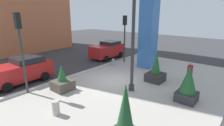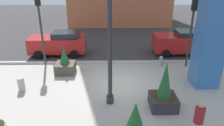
{
  "view_description": "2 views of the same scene",
  "coord_description": "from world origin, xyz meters",
  "px_view_note": "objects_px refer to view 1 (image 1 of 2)",
  "views": [
    {
      "loc": [
        -9.48,
        -7.64,
        4.85
      ],
      "look_at": [
        -0.15,
        0.15,
        1.4
      ],
      "focal_mm": 28.19,
      "sensor_mm": 36.0,
      "label": 1
    },
    {
      "loc": [
        -0.63,
        -10.69,
        5.82
      ],
      "look_at": [
        -0.46,
        0.21,
        1.24
      ],
      "focal_mm": 34.02,
      "sensor_mm": 36.0,
      "label": 2
    }
  ],
  "objects_px": {
    "potted_plant_mid_plaza": "(125,123)",
    "traffic_light_corner": "(125,31)",
    "traffic_light_far_side": "(20,41)",
    "potted_plant_by_pillar": "(188,85)",
    "car_curb_east": "(21,70)",
    "concrete_bollard": "(56,108)",
    "art_pillar_blue": "(148,35)",
    "potted_plant_near_left": "(156,71)",
    "potted_plant_curbside": "(62,81)",
    "pedestrian_crossing": "(190,73)",
    "car_curb_west": "(107,50)",
    "lamp_post": "(133,35)",
    "fire_hydrant": "(113,62)"
  },
  "relations": [
    {
      "from": "traffic_light_far_side",
      "to": "potted_plant_by_pillar",
      "type": "bearing_deg",
      "value": -56.98
    },
    {
      "from": "potted_plant_by_pillar",
      "to": "car_curb_east",
      "type": "xyz_separation_m",
      "value": [
        -4.69,
        10.1,
        -0.06
      ]
    },
    {
      "from": "potted_plant_mid_plaza",
      "to": "traffic_light_corner",
      "type": "relative_size",
      "value": 0.55
    },
    {
      "from": "art_pillar_blue",
      "to": "lamp_post",
      "type": "bearing_deg",
      "value": -160.78
    },
    {
      "from": "art_pillar_blue",
      "to": "potted_plant_curbside",
      "type": "height_order",
      "value": "art_pillar_blue"
    },
    {
      "from": "concrete_bollard",
      "to": "potted_plant_by_pillar",
      "type": "bearing_deg",
      "value": -38.86
    },
    {
      "from": "potted_plant_near_left",
      "to": "car_curb_east",
      "type": "height_order",
      "value": "potted_plant_near_left"
    },
    {
      "from": "traffic_light_far_side",
      "to": "potted_plant_mid_plaza",
      "type": "bearing_deg",
      "value": -89.1
    },
    {
      "from": "potted_plant_curbside",
      "to": "potted_plant_mid_plaza",
      "type": "relative_size",
      "value": 0.67
    },
    {
      "from": "potted_plant_mid_plaza",
      "to": "car_curb_east",
      "type": "xyz_separation_m",
      "value": [
        0.46,
        9.49,
        -0.1
      ]
    },
    {
      "from": "potted_plant_curbside",
      "to": "pedestrian_crossing",
      "type": "height_order",
      "value": "potted_plant_curbside"
    },
    {
      "from": "traffic_light_corner",
      "to": "potted_plant_curbside",
      "type": "bearing_deg",
      "value": -173.62
    },
    {
      "from": "potted_plant_mid_plaza",
      "to": "potted_plant_near_left",
      "type": "relative_size",
      "value": 1.11
    },
    {
      "from": "potted_plant_by_pillar",
      "to": "fire_hydrant",
      "type": "distance_m",
      "value": 8.09
    },
    {
      "from": "art_pillar_blue",
      "to": "pedestrian_crossing",
      "type": "relative_size",
      "value": 3.54
    },
    {
      "from": "art_pillar_blue",
      "to": "potted_plant_near_left",
      "type": "bearing_deg",
      "value": -140.95
    },
    {
      "from": "fire_hydrant",
      "to": "traffic_light_far_side",
      "type": "xyz_separation_m",
      "value": [
        -7.96,
        0.51,
        2.92
      ]
    },
    {
      "from": "lamp_post",
      "to": "car_curb_west",
      "type": "height_order",
      "value": "lamp_post"
    },
    {
      "from": "car_curb_west",
      "to": "fire_hydrant",
      "type": "bearing_deg",
      "value": -128.76
    },
    {
      "from": "potted_plant_mid_plaza",
      "to": "car_curb_west",
      "type": "height_order",
      "value": "potted_plant_mid_plaza"
    },
    {
      "from": "potted_plant_mid_plaza",
      "to": "traffic_light_corner",
      "type": "bearing_deg",
      "value": 36.12
    },
    {
      "from": "potted_plant_by_pillar",
      "to": "traffic_light_far_side",
      "type": "relative_size",
      "value": 0.43
    },
    {
      "from": "potted_plant_curbside",
      "to": "car_curb_west",
      "type": "bearing_deg",
      "value": 22.47
    },
    {
      "from": "fire_hydrant",
      "to": "car_curb_west",
      "type": "bearing_deg",
      "value": 51.24
    },
    {
      "from": "traffic_light_far_side",
      "to": "car_curb_west",
      "type": "height_order",
      "value": "traffic_light_far_side"
    },
    {
      "from": "potted_plant_near_left",
      "to": "car_curb_east",
      "type": "bearing_deg",
      "value": 130.95
    },
    {
      "from": "potted_plant_by_pillar",
      "to": "fire_hydrant",
      "type": "xyz_separation_m",
      "value": [
        2.68,
        7.6,
        -0.6
      ]
    },
    {
      "from": "traffic_light_far_side",
      "to": "car_curb_east",
      "type": "xyz_separation_m",
      "value": [
        0.58,
        1.99,
        -2.38
      ]
    },
    {
      "from": "fire_hydrant",
      "to": "pedestrian_crossing",
      "type": "distance_m",
      "value": 7.01
    },
    {
      "from": "lamp_post",
      "to": "traffic_light_corner",
      "type": "xyz_separation_m",
      "value": [
        5.21,
        4.38,
        -0.46
      ]
    },
    {
      "from": "fire_hydrant",
      "to": "traffic_light_far_side",
      "type": "height_order",
      "value": "traffic_light_far_side"
    },
    {
      "from": "car_curb_east",
      "to": "fire_hydrant",
      "type": "bearing_deg",
      "value": -18.7
    },
    {
      "from": "art_pillar_blue",
      "to": "car_curb_west",
      "type": "bearing_deg",
      "value": 87.59
    },
    {
      "from": "art_pillar_blue",
      "to": "traffic_light_corner",
      "type": "distance_m",
      "value": 2.54
    },
    {
      "from": "concrete_bollard",
      "to": "traffic_light_far_side",
      "type": "height_order",
      "value": "traffic_light_far_side"
    },
    {
      "from": "potted_plant_by_pillar",
      "to": "traffic_light_far_side",
      "type": "xyz_separation_m",
      "value": [
        -5.27,
        8.12,
        2.32
      ]
    },
    {
      "from": "traffic_light_corner",
      "to": "car_curb_east",
      "type": "xyz_separation_m",
      "value": [
        -9.1,
        2.51,
        -2.22
      ]
    },
    {
      "from": "lamp_post",
      "to": "car_curb_east",
      "type": "distance_m",
      "value": 8.35
    },
    {
      "from": "potted_plant_by_pillar",
      "to": "traffic_light_corner",
      "type": "distance_m",
      "value": 9.04
    },
    {
      "from": "potted_plant_near_left",
      "to": "potted_plant_curbside",
      "type": "bearing_deg",
      "value": 143.38
    },
    {
      "from": "car_curb_east",
      "to": "traffic_light_far_side",
      "type": "bearing_deg",
      "value": -106.38
    },
    {
      "from": "potted_plant_mid_plaza",
      "to": "lamp_post",
      "type": "bearing_deg",
      "value": 30.86
    },
    {
      "from": "art_pillar_blue",
      "to": "potted_plant_mid_plaza",
      "type": "xyz_separation_m",
      "value": [
        -9.66,
        -4.45,
        -1.96
      ]
    },
    {
      "from": "traffic_light_far_side",
      "to": "pedestrian_crossing",
      "type": "distance_m",
      "value": 10.98
    },
    {
      "from": "fire_hydrant",
      "to": "lamp_post",
      "type": "bearing_deg",
      "value": -128.4
    },
    {
      "from": "fire_hydrant",
      "to": "car_curb_east",
      "type": "xyz_separation_m",
      "value": [
        -7.37,
        2.5,
        0.54
      ]
    },
    {
      "from": "potted_plant_curbside",
      "to": "potted_plant_mid_plaza",
      "type": "height_order",
      "value": "potted_plant_mid_plaza"
    },
    {
      "from": "art_pillar_blue",
      "to": "potted_plant_curbside",
      "type": "relative_size",
      "value": 3.49
    },
    {
      "from": "potted_plant_near_left",
      "to": "traffic_light_corner",
      "type": "distance_m",
      "value": 6.01
    },
    {
      "from": "concrete_bollard",
      "to": "potted_plant_near_left",
      "type": "bearing_deg",
      "value": -13.32
    }
  ]
}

